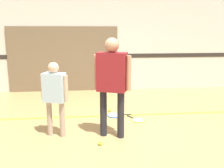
# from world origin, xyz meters

# --- Properties ---
(ground_plane) EXTENTS (16.00, 16.00, 0.00)m
(ground_plane) POSITION_xyz_m (0.00, 0.00, 0.00)
(ground_plane) COLOR tan
(wall_back) EXTENTS (16.00, 0.07, 3.20)m
(wall_back) POSITION_xyz_m (0.00, 3.44, 1.60)
(wall_back) COLOR silver
(wall_back) RESTS_ON ground_plane
(wall_panel) EXTENTS (3.15, 0.05, 1.88)m
(wall_panel) POSITION_xyz_m (-1.09, 3.38, 0.94)
(wall_panel) COLOR #756047
(wall_panel) RESTS_ON ground_plane
(floor_stripe) EXTENTS (14.40, 0.10, 0.01)m
(floor_stripe) POSITION_xyz_m (0.00, 1.02, 0.00)
(floor_stripe) COLOR yellow
(floor_stripe) RESTS_ON ground_plane
(person_instructor) EXTENTS (0.60, 0.41, 1.67)m
(person_instructor) POSITION_xyz_m (-0.01, -0.00, 1.03)
(person_instructor) COLOR #232328
(person_instructor) RESTS_ON ground_plane
(person_student_left) EXTENTS (0.46, 0.31, 1.27)m
(person_student_left) POSITION_xyz_m (-0.96, 0.11, 0.79)
(person_student_left) COLOR tan
(person_student_left) RESTS_ON ground_plane
(racket_spare_on_floor) EXTENTS (0.54, 0.31, 0.03)m
(racket_spare_on_floor) POSITION_xyz_m (0.16, 1.02, 0.01)
(racket_spare_on_floor) COLOR blue
(racket_spare_on_floor) RESTS_ON ground_plane
(racket_second_spare) EXTENTS (0.37, 0.49, 0.03)m
(racket_second_spare) POSITION_xyz_m (0.58, 0.70, 0.01)
(racket_second_spare) COLOR #C6D838
(racket_second_spare) RESTS_ON ground_plane
(tennis_ball_near_instructor) EXTENTS (0.07, 0.07, 0.07)m
(tennis_ball_near_instructor) POSITION_xyz_m (-0.23, -0.33, 0.03)
(tennis_ball_near_instructor) COLOR #CCE038
(tennis_ball_near_instructor) RESTS_ON ground_plane
(tennis_ball_by_spare_racket) EXTENTS (0.07, 0.07, 0.07)m
(tennis_ball_by_spare_racket) POSITION_xyz_m (0.07, 1.31, 0.03)
(tennis_ball_by_spare_racket) COLOR #CCE038
(tennis_ball_by_spare_racket) RESTS_ON ground_plane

